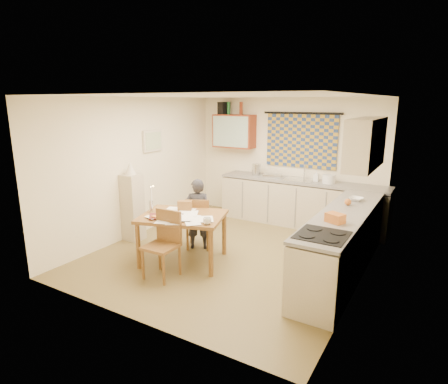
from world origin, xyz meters
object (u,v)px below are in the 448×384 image
Objects in this scene: chair_far at (199,232)px; counter_back at (301,203)px; counter_right at (342,244)px; shelf_stand at (133,207)px; dining_table at (183,238)px; person at (198,214)px; stove at (320,272)px.

counter_back is at bearing -144.16° from chair_far.
shelf_stand reaches higher than counter_right.
person is at bearing 83.75° from dining_table.
stove is at bearing -8.90° from shelf_stand.
stove reaches higher than dining_table.
counter_back is 2.27× the size of dining_table.
chair_far is at bearing 13.43° from shelf_stand.
counter_right is 3.37× the size of chair_far.
stove is at bearing 133.98° from chair_far.
stove is 0.78× the size of shelf_stand.
stove is 0.78× the size of person.
stove is 1.06× the size of chair_far.
stove is at bearing -90.00° from counter_right.
counter_right is 2.03× the size of dining_table.
shelf_stand reaches higher than stove.
shelf_stand is (-3.54, 0.55, 0.13)m from stove.
dining_table is at bearing 173.57° from stove.
person is (-2.32, -0.24, 0.15)m from counter_right.
person is at bearing 160.71° from stove.
chair_far is (-0.12, 0.60, -0.11)m from dining_table.
counter_back and counter_right have the same top height.
chair_far is (-2.32, -0.21, -0.18)m from counter_right.
counter_back is 2.29m from chair_far.
person is (-1.07, -2.05, 0.15)m from counter_back.
person is at bearing -174.01° from counter_right.
shelf_stand is (-3.54, -0.50, 0.14)m from counter_right.
counter_right is 2.46× the size of person.
dining_table is (-2.20, 0.25, -0.08)m from stove.
person is (0.01, -0.03, 0.33)m from chair_far.
chair_far is at bearing -174.87° from counter_right.
counter_right is at bearing 8.03° from shelf_stand.
counter_back is 3.25m from shelf_stand.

